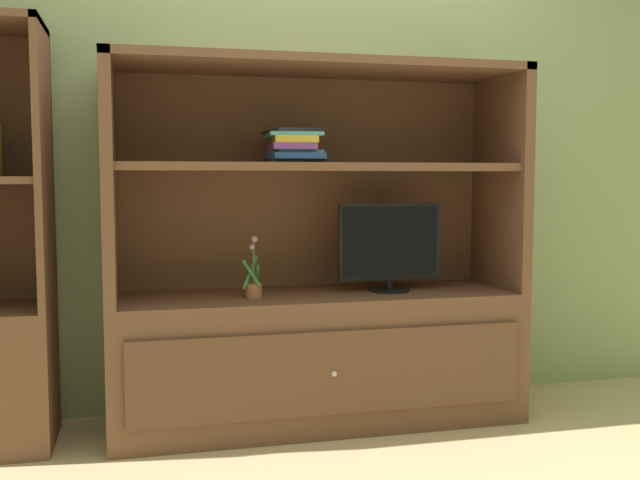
{
  "coord_description": "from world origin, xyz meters",
  "views": [
    {
      "loc": [
        -0.8,
        -2.88,
        1.14
      ],
      "look_at": [
        0.0,
        0.35,
        0.85
      ],
      "focal_mm": 41.54,
      "sensor_mm": 36.0,
      "label": 1
    }
  ],
  "objects_px": {
    "tv_monitor": "(390,246)",
    "bookshelf_tall": "(4,306)",
    "magazine_stack": "(293,147)",
    "media_console": "(317,315)",
    "potted_plant": "(254,284)"
  },
  "relations": [
    {
      "from": "tv_monitor",
      "to": "bookshelf_tall",
      "type": "bearing_deg",
      "value": 178.93
    },
    {
      "from": "bookshelf_tall",
      "to": "potted_plant",
      "type": "bearing_deg",
      "value": -3.55
    },
    {
      "from": "media_console",
      "to": "potted_plant",
      "type": "xyz_separation_m",
      "value": [
        -0.3,
        -0.06,
        0.16
      ]
    },
    {
      "from": "media_console",
      "to": "tv_monitor",
      "type": "relative_size",
      "value": 3.81
    },
    {
      "from": "magazine_stack",
      "to": "bookshelf_tall",
      "type": "height_order",
      "value": "bookshelf_tall"
    },
    {
      "from": "magazine_stack",
      "to": "bookshelf_tall",
      "type": "distance_m",
      "value": 1.41
    },
    {
      "from": "media_console",
      "to": "tv_monitor",
      "type": "bearing_deg",
      "value": -4.98
    },
    {
      "from": "tv_monitor",
      "to": "bookshelf_tall",
      "type": "distance_m",
      "value": 1.71
    },
    {
      "from": "tv_monitor",
      "to": "magazine_stack",
      "type": "bearing_deg",
      "value": 176.74
    },
    {
      "from": "bookshelf_tall",
      "to": "magazine_stack",
      "type": "bearing_deg",
      "value": -0.27
    },
    {
      "from": "tv_monitor",
      "to": "bookshelf_tall",
      "type": "height_order",
      "value": "bookshelf_tall"
    },
    {
      "from": "media_console",
      "to": "bookshelf_tall",
      "type": "height_order",
      "value": "bookshelf_tall"
    },
    {
      "from": "magazine_stack",
      "to": "media_console",
      "type": "bearing_deg",
      "value": 2.1
    },
    {
      "from": "tv_monitor",
      "to": "potted_plant",
      "type": "distance_m",
      "value": 0.67
    },
    {
      "from": "tv_monitor",
      "to": "potted_plant",
      "type": "bearing_deg",
      "value": -177.07
    }
  ]
}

